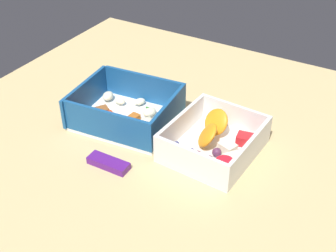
% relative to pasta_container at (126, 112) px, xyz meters
% --- Properties ---
extents(table_surface, '(0.80, 0.80, 0.02)m').
position_rel_pasta_container_xyz_m(table_surface, '(-0.08, 0.01, -0.03)').
color(table_surface, tan).
rests_on(table_surface, ground).
extents(pasta_container, '(0.19, 0.16, 0.06)m').
position_rel_pasta_container_xyz_m(pasta_container, '(0.00, 0.00, 0.00)').
color(pasta_container, white).
rests_on(pasta_container, table_surface).
extents(fruit_bowl, '(0.14, 0.16, 0.05)m').
position_rel_pasta_container_xyz_m(fruit_bowl, '(-0.18, 0.00, -0.00)').
color(fruit_bowl, white).
rests_on(fruit_bowl, table_surface).
extents(candy_bar, '(0.07, 0.03, 0.01)m').
position_rel_pasta_container_xyz_m(candy_bar, '(-0.05, 0.12, -0.01)').
color(candy_bar, '#51197A').
rests_on(candy_bar, table_surface).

